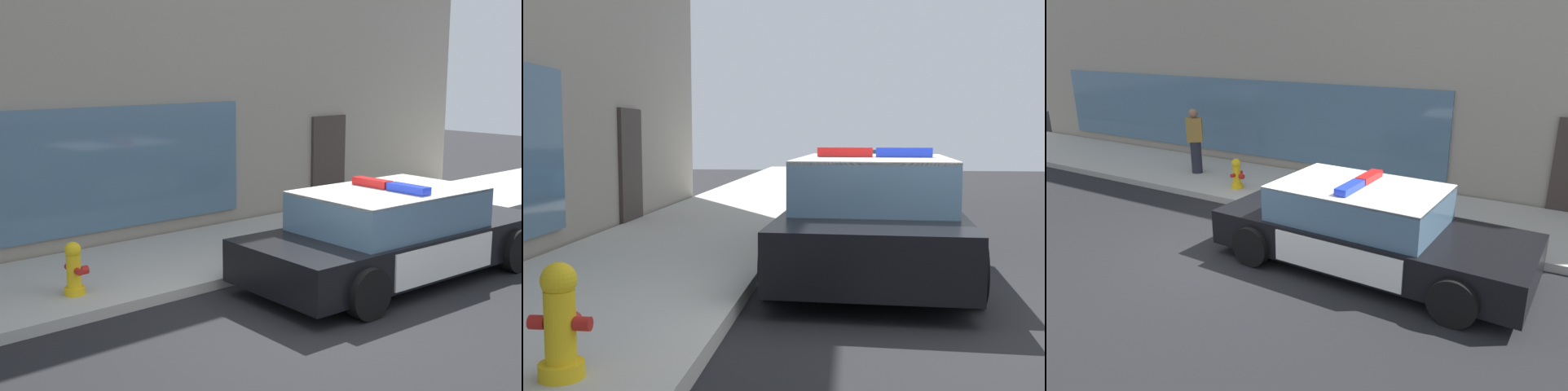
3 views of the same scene
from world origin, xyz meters
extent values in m
plane|color=black|center=(0.00, 0.00, 0.00)|extent=(48.00, 48.00, 0.00)
cube|color=#B2ADA3|center=(0.00, 3.37, 0.07)|extent=(48.00, 2.85, 0.15)
cube|color=#382D28|center=(5.20, 4.81, 1.05)|extent=(1.00, 0.08, 2.10)
cube|color=black|center=(2.37, 0.66, 0.50)|extent=(5.16, 2.15, 0.60)
cube|color=silver|center=(4.00, 0.59, 0.67)|extent=(1.81, 1.97, 0.05)
cube|color=silver|center=(0.59, 0.73, 0.67)|extent=(1.50, 1.96, 0.05)
cube|color=silver|center=(2.31, 1.64, 0.50)|extent=(2.13, 0.12, 0.51)
cube|color=silver|center=(2.23, -0.32, 0.50)|extent=(2.13, 0.12, 0.51)
cube|color=yellow|center=(2.31, 1.66, 0.50)|extent=(0.22, 0.02, 0.26)
cube|color=slate|center=(2.17, 0.67, 1.07)|extent=(2.71, 1.85, 0.60)
cube|color=silver|center=(2.17, 0.67, 1.36)|extent=(2.71, 1.85, 0.04)
cube|color=red|center=(2.18, 1.02, 1.44)|extent=(0.23, 0.67, 0.11)
cube|color=blue|center=(2.15, 0.32, 1.44)|extent=(0.23, 0.67, 0.11)
cylinder|color=black|center=(4.09, 1.56, 0.34)|extent=(0.69, 0.25, 0.68)
cylinder|color=black|center=(4.01, -0.38, 0.34)|extent=(0.69, 0.25, 0.68)
cylinder|color=black|center=(0.73, 1.70, 0.34)|extent=(0.69, 0.25, 0.68)
cylinder|color=black|center=(0.65, -0.24, 0.34)|extent=(0.69, 0.25, 0.68)
cylinder|color=gold|center=(-1.91, 2.69, 0.20)|extent=(0.28, 0.28, 0.10)
cylinder|color=gold|center=(-1.91, 2.69, 0.47)|extent=(0.19, 0.19, 0.45)
sphere|color=gold|center=(-1.91, 2.69, 0.77)|extent=(0.22, 0.22, 0.22)
cylinder|color=#B21E19|center=(-1.91, 2.69, 0.84)|extent=(0.06, 0.06, 0.05)
cylinder|color=#B21E19|center=(-1.91, 2.54, 0.50)|extent=(0.09, 0.10, 0.09)
cylinder|color=#B21E19|center=(-1.91, 2.83, 0.50)|extent=(0.09, 0.10, 0.09)
cylinder|color=#B21E19|center=(-1.76, 2.69, 0.46)|extent=(0.10, 0.12, 0.12)
camera|label=1|loc=(-5.90, -5.74, 3.18)|focal=48.14mm
camera|label=2|loc=(-5.52, 0.90, 1.65)|focal=43.63mm
camera|label=3|loc=(5.13, -6.22, 3.70)|focal=33.54mm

